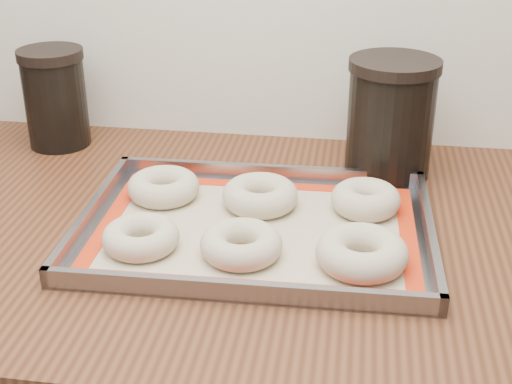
% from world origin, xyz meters
% --- Properties ---
extents(countertop, '(3.06, 0.68, 0.04)m').
position_xyz_m(countertop, '(0.00, 1.68, 0.88)').
color(countertop, '#59311A').
rests_on(countertop, cabinet).
extents(baking_tray, '(0.47, 0.34, 0.03)m').
position_xyz_m(baking_tray, '(0.24, 1.65, 0.91)').
color(baking_tray, gray).
rests_on(baking_tray, countertop).
extents(baking_mat, '(0.43, 0.30, 0.00)m').
position_xyz_m(baking_mat, '(0.24, 1.65, 0.90)').
color(baking_mat, '#C6B793').
rests_on(baking_mat, baking_tray).
extents(bagel_front_left, '(0.10, 0.10, 0.03)m').
position_xyz_m(bagel_front_left, '(0.11, 1.58, 0.92)').
color(bagel_front_left, '#C1B196').
rests_on(bagel_front_left, baking_mat).
extents(bagel_front_mid, '(0.11, 0.11, 0.03)m').
position_xyz_m(bagel_front_mid, '(0.23, 1.58, 0.92)').
color(bagel_front_mid, '#C1B196').
rests_on(bagel_front_mid, baking_mat).
extents(bagel_front_right, '(0.13, 0.13, 0.04)m').
position_xyz_m(bagel_front_right, '(0.38, 1.58, 0.92)').
color(bagel_front_right, '#C1B196').
rests_on(bagel_front_right, baking_mat).
extents(bagel_back_left, '(0.13, 0.13, 0.04)m').
position_xyz_m(bagel_back_left, '(0.10, 1.73, 0.92)').
color(bagel_back_left, '#C1B196').
rests_on(bagel_back_left, baking_mat).
extents(bagel_back_mid, '(0.13, 0.13, 0.04)m').
position_xyz_m(bagel_back_mid, '(0.24, 1.72, 0.92)').
color(bagel_back_mid, '#C1B196').
rests_on(bagel_back_mid, baking_mat).
extents(bagel_back_right, '(0.10, 0.10, 0.04)m').
position_xyz_m(bagel_back_right, '(0.38, 1.73, 0.92)').
color(bagel_back_right, '#C1B196').
rests_on(bagel_back_right, baking_mat).
extents(canister_mid, '(0.11, 0.11, 0.16)m').
position_xyz_m(canister_mid, '(-0.14, 1.91, 0.98)').
color(canister_mid, black).
rests_on(canister_mid, countertop).
extents(canister_right, '(0.14, 0.14, 0.18)m').
position_xyz_m(canister_right, '(0.41, 1.87, 0.99)').
color(canister_right, black).
rests_on(canister_right, countertop).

